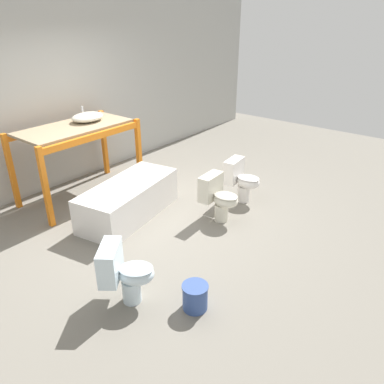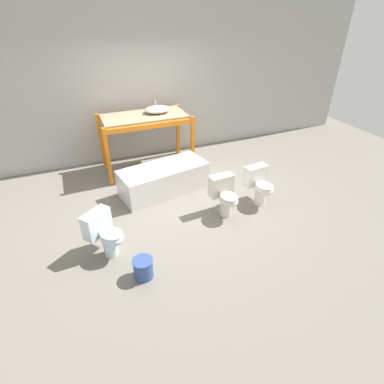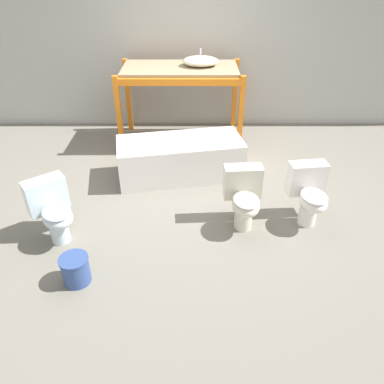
% 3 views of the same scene
% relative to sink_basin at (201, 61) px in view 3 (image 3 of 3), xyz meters
% --- Properties ---
extents(ground_plane, '(12.00, 12.00, 0.00)m').
position_rel_sink_basin_xyz_m(ground_plane, '(-0.17, -1.37, -1.20)').
color(ground_plane, slate).
extents(warehouse_wall_rear, '(10.80, 0.08, 3.20)m').
position_rel_sink_basin_xyz_m(warehouse_wall_rear, '(-0.17, 0.65, 0.40)').
color(warehouse_wall_rear, '#ADADA8').
rests_on(warehouse_wall_rear, ground_plane).
extents(shelving_rack, '(1.76, 0.94, 1.14)m').
position_rel_sink_basin_xyz_m(shelving_rack, '(-0.29, -0.05, -0.24)').
color(shelving_rack, orange).
rests_on(shelving_rack, ground_plane).
extents(sink_basin, '(0.51, 0.39, 0.21)m').
position_rel_sink_basin_xyz_m(sink_basin, '(0.00, 0.00, 0.00)').
color(sink_basin, silver).
rests_on(sink_basin, shelving_rack).
extents(bathtub_main, '(1.68, 0.94, 0.50)m').
position_rel_sink_basin_xyz_m(bathtub_main, '(-0.27, -1.11, -0.91)').
color(bathtub_main, white).
rests_on(bathtub_main, ground_plane).
extents(toilet_near, '(0.42, 0.55, 0.65)m').
position_rel_sink_basin_xyz_m(toilet_near, '(1.13, -2.09, -0.84)').
color(toilet_near, white).
rests_on(toilet_near, ground_plane).
extents(toilet_far, '(0.41, 0.53, 0.65)m').
position_rel_sink_basin_xyz_m(toilet_far, '(0.42, -2.16, -0.84)').
color(toilet_far, silver).
rests_on(toilet_far, ground_plane).
extents(toilet_extra, '(0.58, 0.61, 0.65)m').
position_rel_sink_basin_xyz_m(toilet_extra, '(-1.51, -2.39, -0.84)').
color(toilet_extra, silver).
rests_on(toilet_extra, ground_plane).
extents(bucket_white, '(0.26, 0.26, 0.27)m').
position_rel_sink_basin_xyz_m(bucket_white, '(-1.16, -3.00, -1.06)').
color(bucket_white, '#334C8C').
rests_on(bucket_white, ground_plane).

